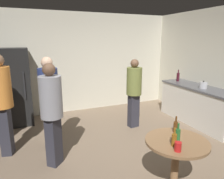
{
  "coord_description": "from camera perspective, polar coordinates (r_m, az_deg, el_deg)",
  "views": [
    {
      "loc": [
        -1.48,
        -3.04,
        1.98
      ],
      "look_at": [
        -0.01,
        0.43,
        1.07
      ],
      "focal_mm": 33.39,
      "sensor_mm": 36.0,
      "label": 1
    }
  ],
  "objects": [
    {
      "name": "wine_bottle_on_counter",
      "position": [
        5.82,
        17.62,
        3.35
      ],
      "size": [
        0.08,
        0.08,
        0.31
      ],
      "color": "#3F141E",
      "rests_on": "kitchen_counter"
    },
    {
      "name": "beer_bottle_green",
      "position": [
        2.81,
        17.56,
        -11.59
      ],
      "size": [
        0.06,
        0.06,
        0.23
      ],
      "color": "#26662D",
      "rests_on": "foreground_table"
    },
    {
      "name": "person_in_orange_shirt",
      "position": [
        3.94,
        -27.94,
        -2.0
      ],
      "size": [
        0.41,
        0.41,
        1.76
      ],
      "rotation": [
        0.0,
        0.0,
        -0.24
      ],
      "color": "#2D2D38",
      "rests_on": "ground_plane"
    },
    {
      "name": "refrigerator",
      "position": [
        5.36,
        -25.07,
        0.59
      ],
      "size": [
        0.7,
        0.68,
        1.8
      ],
      "color": "black",
      "rests_on": "ground_plane"
    },
    {
      "name": "plastic_cup_red",
      "position": [
        2.57,
        17.6,
        -14.7
      ],
      "size": [
        0.08,
        0.08,
        0.11
      ],
      "primitive_type": "cylinder",
      "color": "red",
      "rests_on": "foreground_table"
    },
    {
      "name": "person_in_gray_shirt",
      "position": [
        3.33,
        -16.22,
        -4.83
      ],
      "size": [
        0.48,
        0.48,
        1.65
      ],
      "rotation": [
        0.0,
        0.0,
        -0.77
      ],
      "color": "#2D2D38",
      "rests_on": "ground_plane"
    },
    {
      "name": "ground_plane",
      "position": [
        3.95,
        2.72,
        -17.46
      ],
      "size": [
        5.2,
        5.2,
        0.1
      ],
      "primitive_type": "cube",
      "color": "#7A6651"
    },
    {
      "name": "kettle",
      "position": [
        5.17,
        23.73,
        1.09
      ],
      "size": [
        0.24,
        0.17,
        0.18
      ],
      "color": "#B2B2B7",
      "rests_on": "kitchen_counter"
    },
    {
      "name": "beer_bottle_brown",
      "position": [
        3.03,
        17.03,
        -9.65
      ],
      "size": [
        0.06,
        0.06,
        0.23
      ],
      "color": "#593314",
      "rests_on": "foreground_table"
    },
    {
      "name": "foreground_table",
      "position": [
        2.88,
        17.19,
        -15.04
      ],
      "size": [
        0.8,
        0.8,
        0.73
      ],
      "color": "olive",
      "rests_on": "ground_plane"
    },
    {
      "name": "wall_back",
      "position": [
        5.9,
        -8.3,
        7.23
      ],
      "size": [
        5.32,
        0.06,
        2.7
      ],
      "primitive_type": "cube",
      "color": "beige",
      "rests_on": "ground_plane"
    },
    {
      "name": "person_in_olive_shirt",
      "position": [
        4.7,
        6.04,
        0.3
      ],
      "size": [
        0.38,
        0.38,
        1.57
      ],
      "rotation": [
        0.0,
        0.0,
        -1.46
      ],
      "color": "#2D2D38",
      "rests_on": "ground_plane"
    },
    {
      "name": "kitchen_counter",
      "position": [
        5.42,
        22.4,
        -3.91
      ],
      "size": [
        0.64,
        2.05,
        0.9
      ],
      "color": "beige",
      "rests_on": "ground_plane"
    },
    {
      "name": "beer_bottle_amber",
      "position": [
        2.66,
        16.64,
        -12.94
      ],
      "size": [
        0.06,
        0.06,
        0.23
      ],
      "color": "#8C5919",
      "rests_on": "foreground_table"
    },
    {
      "name": "person_in_navy_shirt",
      "position": [
        3.89,
        -16.82,
        -1.8
      ],
      "size": [
        0.45,
        0.45,
        1.7
      ],
      "rotation": [
        0.0,
        0.0,
        -0.4
      ],
      "color": "#2D2D38",
      "rests_on": "ground_plane"
    }
  ]
}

